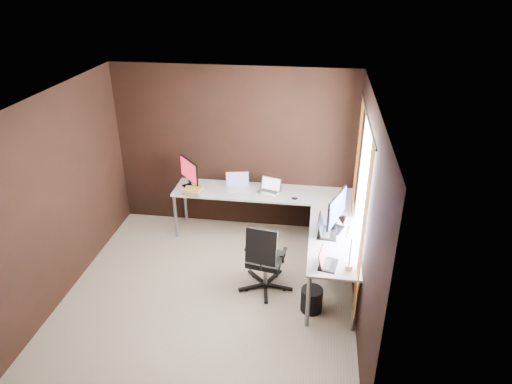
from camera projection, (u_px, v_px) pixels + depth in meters
The scene contains 15 objects.
room at pixel (236, 204), 5.25m from camera, with size 3.60×3.60×2.50m.
desk at pixel (285, 211), 6.32m from camera, with size 2.65×2.25×0.73m.
drawer_pedestal at pixel (326, 234), 6.51m from camera, with size 0.42×0.50×0.60m, color silver.
monitor_left at pixel (189, 172), 6.77m from camera, with size 0.36×0.40×0.44m.
monitor_right at pixel (337, 210), 5.67m from camera, with size 0.25×0.59×0.50m.
laptop_white at pixel (238, 185), 6.83m from camera, with size 0.38×0.31×0.23m.
laptop_silver at pixel (270, 189), 6.71m from camera, with size 0.37×0.31×0.21m.
laptop_black_big at pixel (325, 230), 5.69m from camera, with size 0.27×0.36×0.23m.
laptop_black_small at pixel (326, 262), 5.10m from camera, with size 0.24×0.31×0.19m.
book_stack at pixel (193, 191), 6.68m from camera, with size 0.29×0.25×0.08m.
mouse_left at pixel (195, 192), 6.68m from camera, with size 0.09×0.06×0.04m, color black.
mouse_corner at pixel (295, 198), 6.51m from camera, with size 0.09×0.06×0.04m, color black.
desk_lamp at pixel (345, 236), 4.93m from camera, with size 0.19×0.23×0.62m.
office_chair at pixel (265, 270), 5.76m from camera, with size 0.54×0.55×0.97m.
wastebasket at pixel (312, 300), 5.46m from camera, with size 0.26×0.26×0.30m, color black.
Camera 1 is at (1.22, -4.47, 3.77)m, focal length 32.00 mm.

